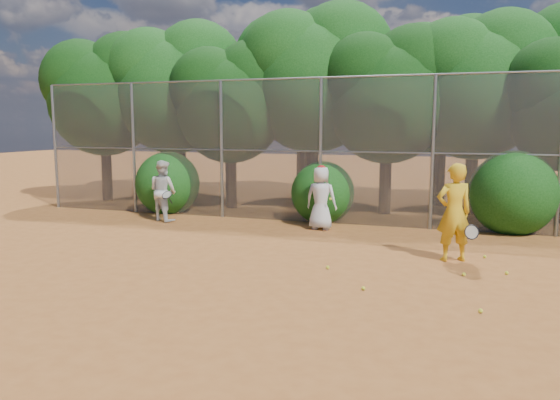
% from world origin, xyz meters
% --- Properties ---
extents(ground, '(80.00, 80.00, 0.00)m').
position_xyz_m(ground, '(0.00, 0.00, 0.00)').
color(ground, '#9B5523').
rests_on(ground, ground).
extents(fence_back, '(20.05, 0.09, 4.03)m').
position_xyz_m(fence_back, '(-0.12, 6.00, 2.05)').
color(fence_back, gray).
rests_on(fence_back, ground).
extents(tree_0, '(4.38, 3.81, 6.00)m').
position_xyz_m(tree_0, '(-9.44, 8.04, 3.93)').
color(tree_0, black).
rests_on(tree_0, ground).
extents(tree_1, '(4.64, 4.03, 6.35)m').
position_xyz_m(tree_1, '(-6.94, 8.54, 4.16)').
color(tree_1, black).
rests_on(tree_1, ground).
extents(tree_2, '(3.99, 3.47, 5.47)m').
position_xyz_m(tree_2, '(-4.45, 7.83, 3.58)').
color(tree_2, black).
rests_on(tree_2, ground).
extents(tree_3, '(4.89, 4.26, 6.70)m').
position_xyz_m(tree_3, '(-1.94, 8.84, 4.40)').
color(tree_3, black).
rests_on(tree_3, ground).
extents(tree_4, '(4.19, 3.64, 5.73)m').
position_xyz_m(tree_4, '(0.55, 8.24, 3.76)').
color(tree_4, black).
rests_on(tree_4, ground).
extents(tree_5, '(4.51, 3.92, 6.17)m').
position_xyz_m(tree_5, '(3.06, 9.04, 4.05)').
color(tree_5, black).
rests_on(tree_5, ground).
extents(tree_9, '(4.83, 4.20, 6.62)m').
position_xyz_m(tree_9, '(-7.94, 10.84, 4.34)').
color(tree_9, black).
rests_on(tree_9, ground).
extents(tree_10, '(5.15, 4.48, 7.06)m').
position_xyz_m(tree_10, '(-2.93, 11.05, 4.63)').
color(tree_10, black).
rests_on(tree_10, ground).
extents(tree_11, '(4.64, 4.03, 6.35)m').
position_xyz_m(tree_11, '(2.06, 10.64, 4.16)').
color(tree_11, black).
rests_on(tree_11, ground).
extents(bush_0, '(2.00, 2.00, 2.00)m').
position_xyz_m(bush_0, '(-6.00, 6.30, 1.00)').
color(bush_0, '#114310').
rests_on(bush_0, ground).
extents(bush_1, '(1.80, 1.80, 1.80)m').
position_xyz_m(bush_1, '(-1.00, 6.30, 0.90)').
color(bush_1, '#114310').
rests_on(bush_1, ground).
extents(bush_2, '(2.20, 2.20, 2.20)m').
position_xyz_m(bush_2, '(4.00, 6.30, 1.10)').
color(bush_2, '#114310').
rests_on(bush_2, ground).
extents(player_yellow, '(0.93, 0.73, 1.98)m').
position_xyz_m(player_yellow, '(2.63, 2.65, 0.99)').
color(player_yellow, gold).
rests_on(player_yellow, ground).
extents(player_teen, '(0.84, 0.57, 1.69)m').
position_xyz_m(player_teen, '(-0.73, 5.04, 0.84)').
color(player_teen, silver).
rests_on(player_teen, ground).
extents(player_white, '(1.01, 0.90, 1.74)m').
position_xyz_m(player_white, '(-5.31, 4.84, 0.87)').
color(player_white, silver).
rests_on(player_white, ground).
extents(ball_0, '(0.07, 0.07, 0.07)m').
position_xyz_m(ball_0, '(1.28, 0.08, 0.03)').
color(ball_0, yellow).
rests_on(ball_0, ground).
extents(ball_1, '(0.07, 0.07, 0.07)m').
position_xyz_m(ball_1, '(2.87, 1.53, 0.03)').
color(ball_1, yellow).
rests_on(ball_1, ground).
extents(ball_2, '(0.07, 0.07, 0.07)m').
position_xyz_m(ball_2, '(3.10, -0.47, 0.03)').
color(ball_2, yellow).
rests_on(ball_2, ground).
extents(ball_3, '(0.07, 0.07, 0.07)m').
position_xyz_m(ball_3, '(3.61, 1.87, 0.03)').
color(ball_3, yellow).
rests_on(ball_3, ground).
extents(ball_4, '(0.07, 0.07, 0.07)m').
position_xyz_m(ball_4, '(0.40, 1.20, 0.03)').
color(ball_4, yellow).
rests_on(ball_4, ground).
extents(ball_5, '(0.07, 0.07, 0.07)m').
position_xyz_m(ball_5, '(3.27, 3.07, 0.03)').
color(ball_5, yellow).
rests_on(ball_5, ground).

